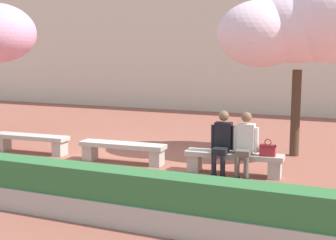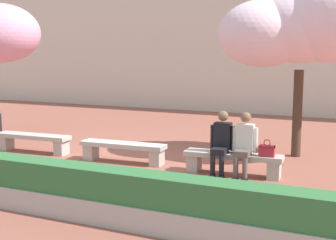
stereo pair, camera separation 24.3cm
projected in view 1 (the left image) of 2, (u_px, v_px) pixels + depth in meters
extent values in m
plane|color=#8E5142|center=(123.00, 163.00, 10.50)|extent=(100.00, 100.00, 0.00)
cube|color=beige|center=(247.00, 17.00, 20.11)|extent=(28.00, 4.00, 7.86)
cube|color=#ADA89E|center=(31.00, 137.00, 11.44)|extent=(2.01, 0.54, 0.10)
cube|color=#ADA89E|center=(3.00, 144.00, 11.75)|extent=(0.26, 0.35, 0.35)
cube|color=#ADA89E|center=(60.00, 148.00, 11.20)|extent=(0.26, 0.35, 0.35)
cube|color=#ADA89E|center=(122.00, 145.00, 10.44)|extent=(2.01, 0.54, 0.10)
cube|color=#ADA89E|center=(90.00, 152.00, 10.75)|extent=(0.26, 0.35, 0.35)
cube|color=#ADA89E|center=(157.00, 158.00, 10.20)|extent=(0.26, 0.35, 0.35)
cube|color=#ADA89E|center=(234.00, 155.00, 9.45)|extent=(2.01, 0.54, 0.10)
cube|color=#ADA89E|center=(195.00, 163.00, 9.76)|extent=(0.26, 0.35, 0.35)
cube|color=#ADA89E|center=(275.00, 169.00, 9.20)|extent=(0.26, 0.35, 0.35)
cube|color=black|center=(213.00, 176.00, 9.23)|extent=(0.11, 0.22, 0.06)
cylinder|color=black|center=(214.00, 165.00, 9.26)|extent=(0.10, 0.10, 0.42)
cube|color=black|center=(222.00, 177.00, 9.17)|extent=(0.11, 0.22, 0.06)
cylinder|color=black|center=(223.00, 166.00, 9.20)|extent=(0.10, 0.10, 0.42)
cube|color=black|center=(221.00, 151.00, 9.36)|extent=(0.30, 0.41, 0.12)
cube|color=black|center=(223.00, 135.00, 9.52)|extent=(0.35, 0.24, 0.54)
sphere|color=brown|center=(224.00, 116.00, 9.46)|extent=(0.21, 0.21, 0.21)
cylinder|color=black|center=(213.00, 137.00, 9.58)|extent=(0.09, 0.09, 0.50)
cylinder|color=black|center=(233.00, 138.00, 9.44)|extent=(0.09, 0.09, 0.50)
cube|color=black|center=(236.00, 179.00, 9.05)|extent=(0.11, 0.23, 0.06)
cylinder|color=brown|center=(237.00, 168.00, 9.08)|extent=(0.10, 0.10, 0.42)
cube|color=black|center=(245.00, 180.00, 8.99)|extent=(0.11, 0.23, 0.06)
cylinder|color=brown|center=(246.00, 168.00, 9.01)|extent=(0.10, 0.10, 0.42)
cube|color=brown|center=(244.00, 153.00, 9.17)|extent=(0.30, 0.41, 0.12)
cube|color=silver|center=(246.00, 137.00, 9.34)|extent=(0.35, 0.24, 0.54)
sphere|color=brown|center=(247.00, 117.00, 9.28)|extent=(0.21, 0.21, 0.21)
cylinder|color=silver|center=(235.00, 139.00, 9.40)|extent=(0.09, 0.09, 0.50)
cylinder|color=silver|center=(256.00, 140.00, 9.25)|extent=(0.09, 0.09, 0.50)
cube|color=#A3232D|center=(268.00, 150.00, 9.13)|extent=(0.30, 0.14, 0.22)
cube|color=maroon|center=(268.00, 146.00, 9.12)|extent=(0.30, 0.15, 0.04)
torus|color=maroon|center=(268.00, 142.00, 9.11)|extent=(0.14, 0.02, 0.14)
cylinder|color=#473323|center=(296.00, 113.00, 11.05)|extent=(0.22, 0.22, 2.05)
ellipsoid|color=#F4CCDB|center=(299.00, 27.00, 10.76)|extent=(2.20, 2.28, 1.65)
ellipsoid|color=#F4CCDB|center=(261.00, 34.00, 10.84)|extent=(2.06, 2.13, 1.54)
ellipsoid|color=#F4CCDB|center=(336.00, 19.00, 10.40)|extent=(2.61, 2.50, 1.96)
cube|color=#ADA89E|center=(24.00, 196.00, 7.48)|extent=(10.38, 0.50, 0.36)
cube|color=#336B38|center=(22.00, 172.00, 7.42)|extent=(10.28, 0.44, 0.44)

